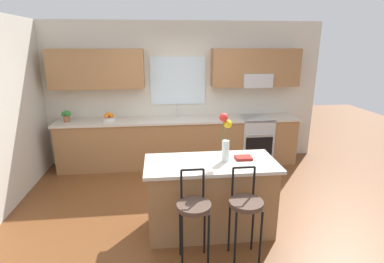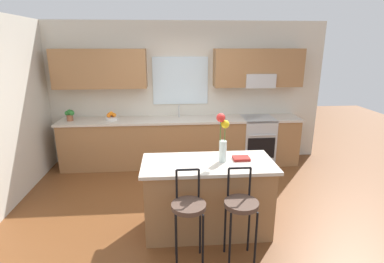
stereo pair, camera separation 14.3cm
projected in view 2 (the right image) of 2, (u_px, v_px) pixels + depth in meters
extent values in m
plane|color=brown|center=(187.00, 209.00, 4.30)|extent=(14.00, 14.00, 0.00)
cube|color=beige|center=(180.00, 93.00, 5.89)|extent=(5.60, 0.12, 2.70)
cube|color=#996B42|center=(100.00, 69.00, 5.42)|extent=(1.67, 0.34, 0.70)
cube|color=#996B42|center=(258.00, 68.00, 5.64)|extent=(1.67, 0.34, 0.70)
cube|color=silver|center=(180.00, 81.00, 5.75)|extent=(1.06, 0.03, 0.90)
cube|color=#B7BABC|center=(259.00, 80.00, 5.68)|extent=(0.56, 0.36, 0.26)
cube|color=#996B42|center=(182.00, 143.00, 5.80)|extent=(4.50, 0.60, 0.88)
cube|color=beige|center=(181.00, 120.00, 5.67)|extent=(4.56, 0.64, 0.04)
cube|color=#B7BABC|center=(179.00, 122.00, 5.69)|extent=(0.54, 0.38, 0.11)
cylinder|color=#B7BABC|center=(179.00, 111.00, 5.79)|extent=(0.02, 0.02, 0.22)
cylinder|color=#B7BABC|center=(179.00, 106.00, 5.70)|extent=(0.02, 0.12, 0.02)
cube|color=#B7BABC|center=(257.00, 140.00, 5.89)|extent=(0.60, 0.60, 0.92)
cube|color=black|center=(261.00, 148.00, 5.63)|extent=(0.52, 0.02, 0.40)
cylinder|color=#B7BABC|center=(262.00, 135.00, 5.52)|extent=(0.50, 0.02, 0.02)
cube|color=#996B42|center=(208.00, 198.00, 3.72)|extent=(1.51, 0.66, 0.88)
cube|color=beige|center=(208.00, 164.00, 3.59)|extent=(1.59, 0.74, 0.04)
cylinder|color=black|center=(176.00, 245.00, 3.03)|extent=(0.02, 0.02, 0.66)
cylinder|color=black|center=(203.00, 243.00, 3.05)|extent=(0.02, 0.02, 0.66)
cylinder|color=black|center=(176.00, 229.00, 3.29)|extent=(0.02, 0.02, 0.66)
cylinder|color=black|center=(200.00, 228.00, 3.31)|extent=(0.02, 0.02, 0.66)
cylinder|color=#4C382D|center=(189.00, 206.00, 3.07)|extent=(0.36, 0.36, 0.05)
cylinder|color=black|center=(177.00, 184.00, 3.13)|extent=(0.02, 0.02, 0.32)
cylinder|color=black|center=(199.00, 183.00, 3.15)|extent=(0.02, 0.02, 0.32)
cylinder|color=black|center=(188.00, 170.00, 3.10)|extent=(0.23, 0.02, 0.02)
cylinder|color=black|center=(230.00, 242.00, 3.07)|extent=(0.02, 0.02, 0.66)
cylinder|color=black|center=(256.00, 241.00, 3.09)|extent=(0.02, 0.02, 0.66)
cylinder|color=black|center=(225.00, 227.00, 3.33)|extent=(0.02, 0.02, 0.66)
cylinder|color=black|center=(249.00, 225.00, 3.35)|extent=(0.02, 0.02, 0.66)
cylinder|color=#4C382D|center=(241.00, 204.00, 3.11)|extent=(0.36, 0.36, 0.05)
cylinder|color=black|center=(228.00, 182.00, 3.18)|extent=(0.02, 0.02, 0.32)
cylinder|color=black|center=(250.00, 182.00, 3.19)|extent=(0.02, 0.02, 0.32)
cylinder|color=black|center=(240.00, 168.00, 3.14)|extent=(0.23, 0.02, 0.02)
cylinder|color=silver|center=(223.00, 151.00, 3.57)|extent=(0.09, 0.09, 0.26)
cylinder|color=#3D722D|center=(225.00, 140.00, 3.54)|extent=(0.01, 0.01, 0.39)
sphere|color=yellow|center=(225.00, 124.00, 3.49)|extent=(0.10, 0.10, 0.10)
cylinder|color=#3D722D|center=(220.00, 137.00, 3.51)|extent=(0.01, 0.01, 0.47)
sphere|color=red|center=(221.00, 118.00, 3.44)|extent=(0.10, 0.10, 0.10)
cube|color=maroon|center=(241.00, 158.00, 3.66)|extent=(0.20, 0.15, 0.03)
cylinder|color=silver|center=(112.00, 118.00, 5.56)|extent=(0.24, 0.24, 0.06)
sphere|color=orange|center=(114.00, 115.00, 5.55)|extent=(0.07, 0.07, 0.07)
sphere|color=orange|center=(113.00, 114.00, 5.60)|extent=(0.07, 0.07, 0.07)
sphere|color=orange|center=(109.00, 115.00, 5.57)|extent=(0.07, 0.07, 0.07)
sphere|color=orange|center=(109.00, 115.00, 5.51)|extent=(0.08, 0.08, 0.08)
sphere|color=orange|center=(111.00, 113.00, 5.54)|extent=(0.08, 0.08, 0.08)
cylinder|color=#9E5B3D|center=(70.00, 118.00, 5.50)|extent=(0.11, 0.11, 0.11)
sphere|color=#2D7A33|center=(69.00, 112.00, 5.47)|extent=(0.08, 0.08, 0.08)
sphere|color=#2D7A33|center=(67.00, 113.00, 5.48)|extent=(0.09, 0.09, 0.09)
sphere|color=#2D7A33|center=(71.00, 113.00, 5.47)|extent=(0.10, 0.10, 0.10)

